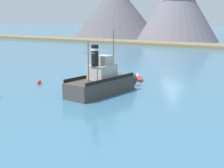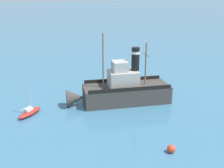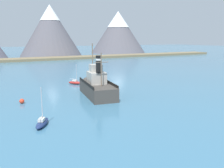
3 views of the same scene
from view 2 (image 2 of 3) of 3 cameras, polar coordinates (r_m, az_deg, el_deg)
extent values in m
plane|color=teal|center=(40.51, 3.13, -3.43)|extent=(600.00, 600.00, 0.00)
cube|color=#423D38|center=(39.78, 2.93, -2.00)|extent=(6.12, 12.52, 2.40)
cone|color=#423D38|center=(38.63, -7.45, -2.80)|extent=(2.68, 2.72, 2.35)
cube|color=#B2ADA3|center=(38.89, 2.28, 1.11)|extent=(3.56, 4.40, 2.20)
cube|color=#B2ADA3|center=(38.26, 1.59, 3.62)|extent=(2.47, 2.30, 1.40)
cylinder|color=black|center=(38.60, 4.79, 5.09)|extent=(1.10, 1.10, 3.20)
cylinder|color=silver|center=(38.39, 4.82, 6.38)|extent=(1.16, 1.16, 0.35)
cylinder|color=#75604C|center=(37.57, -1.82, 4.68)|extent=(0.20, 0.20, 7.50)
cylinder|color=#75604C|center=(39.25, 6.86, 4.05)|extent=(0.20, 0.20, 6.00)
cylinder|color=#75604C|center=(38.93, 6.93, 5.92)|extent=(2.59, 0.50, 0.12)
cube|color=black|center=(37.33, 3.83, -1.08)|extent=(1.80, 11.29, 0.50)
cube|color=black|center=(41.26, 2.19, 0.93)|extent=(1.80, 11.29, 0.50)
ellipsoid|color=#B22823|center=(37.43, -16.35, -5.60)|extent=(3.38, 3.54, 0.70)
cube|color=silver|center=(37.09, -16.63, -4.97)|extent=(1.22, 1.24, 0.36)
cylinder|color=#B7B7BC|center=(36.71, -16.39, -1.95)|extent=(0.10, 0.10, 4.20)
cylinder|color=#B7B7BC|center=(36.68, -17.11, -4.66)|extent=(1.28, 1.38, 0.08)
sphere|color=red|center=(28.94, 11.93, -12.76)|extent=(0.83, 0.83, 0.83)
camera|label=1|loc=(85.60, 24.02, 15.42)|focal=55.00mm
camera|label=3|loc=(57.85, 53.62, 6.83)|focal=38.00mm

